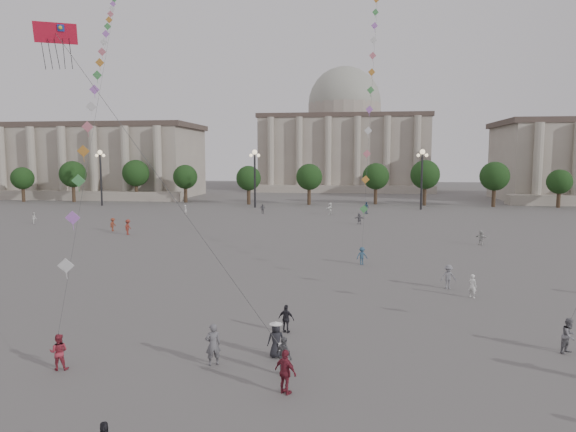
# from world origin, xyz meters

# --- Properties ---
(ground) EXTENTS (360.00, 360.00, 0.00)m
(ground) POSITION_xyz_m (0.00, 0.00, 0.00)
(ground) COLOR #5A5755
(ground) RESTS_ON ground
(hall_west) EXTENTS (84.00, 26.22, 17.20)m
(hall_west) POSITION_xyz_m (-75.00, 93.89, 8.43)
(hall_west) COLOR gray
(hall_west) RESTS_ON ground
(hall_central) EXTENTS (48.30, 34.30, 35.50)m
(hall_central) POSITION_xyz_m (0.00, 129.22, 14.23)
(hall_central) COLOR gray
(hall_central) RESTS_ON ground
(tree_row) EXTENTS (137.12, 5.12, 8.00)m
(tree_row) POSITION_xyz_m (0.00, 78.00, 5.39)
(tree_row) COLOR #38261C
(tree_row) RESTS_ON ground
(lamp_post_far_west) EXTENTS (2.00, 0.90, 10.65)m
(lamp_post_far_west) POSITION_xyz_m (-45.00, 70.00, 7.35)
(lamp_post_far_west) COLOR #262628
(lamp_post_far_west) RESTS_ON ground
(lamp_post_mid_west) EXTENTS (2.00, 0.90, 10.65)m
(lamp_post_mid_west) POSITION_xyz_m (-15.00, 70.00, 7.35)
(lamp_post_mid_west) COLOR #262628
(lamp_post_mid_west) RESTS_ON ground
(lamp_post_mid_east) EXTENTS (2.00, 0.90, 10.65)m
(lamp_post_mid_east) POSITION_xyz_m (15.00, 70.00, 7.35)
(lamp_post_mid_east) COLOR #262628
(lamp_post_mid_east) RESTS_ON ground
(person_crowd_0) EXTENTS (1.17, 1.09, 1.94)m
(person_crowd_0) POSITION_xyz_m (5.20, 62.04, 0.97)
(person_crowd_0) COLOR #31526F
(person_crowd_0) RESTS_ON ground
(person_crowd_1) EXTENTS (0.91, 0.97, 1.59)m
(person_crowd_1) POSITION_xyz_m (-40.91, 42.72, 0.80)
(person_crowd_1) COLOR white
(person_crowd_1) RESTS_ON ground
(person_crowd_2) EXTENTS (0.79, 1.16, 1.66)m
(person_crowd_2) POSITION_xyz_m (-26.70, 37.24, 0.83)
(person_crowd_2) COLOR brown
(person_crowd_2) RESTS_ON ground
(person_crowd_4) EXTENTS (1.27, 1.88, 1.95)m
(person_crowd_4) POSITION_xyz_m (-0.68, 59.84, 0.97)
(person_crowd_4) COLOR white
(person_crowd_4) RESTS_ON ground
(person_crowd_6) EXTENTS (1.20, 0.82, 1.71)m
(person_crowd_6) POSITION_xyz_m (9.79, 13.19, 0.85)
(person_crowd_6) COLOR slate
(person_crowd_6) RESTS_ON ground
(person_crowd_7) EXTENTS (1.34, 1.33, 1.55)m
(person_crowd_7) POSITION_xyz_m (16.50, 32.41, 0.77)
(person_crowd_7) COLOR silver
(person_crowd_7) RESTS_ON ground
(person_crowd_10) EXTENTS (0.68, 0.69, 1.61)m
(person_crowd_10) POSITION_xyz_m (-23.68, 56.21, 0.80)
(person_crowd_10) COLOR silver
(person_crowd_10) RESTS_ON ground
(person_crowd_12) EXTENTS (1.49, 0.68, 1.55)m
(person_crowd_12) POSITION_xyz_m (3.95, 47.97, 0.78)
(person_crowd_12) COLOR slate
(person_crowd_12) RESTS_ON ground
(person_crowd_13) EXTENTS (0.67, 0.67, 1.56)m
(person_crowd_13) POSITION_xyz_m (10.94, 11.06, 0.78)
(person_crowd_13) COLOR silver
(person_crowd_13) RESTS_ON ground
(person_crowd_16) EXTENTS (1.00, 0.61, 1.60)m
(person_crowd_16) POSITION_xyz_m (-11.76, 59.86, 0.80)
(person_crowd_16) COLOR #5A5A5E
(person_crowd_16) RESTS_ON ground
(person_crowd_17) EXTENTS (0.74, 1.22, 1.85)m
(person_crowd_17) POSITION_xyz_m (-23.49, 34.58, 0.93)
(person_crowd_17) COLOR maroon
(person_crowd_17) RESTS_ON ground
(person_crowd_18) EXTENTS (0.81, 0.71, 1.88)m
(person_crowd_18) POSITION_xyz_m (-2.88, -1.84, 0.94)
(person_crowd_18) COLOR #5A595E
(person_crowd_18) RESTS_ON ground
(tourist_0) EXTENTS (1.10, 0.92, 1.75)m
(tourist_0) POSITION_xyz_m (0.66, -4.19, 0.88)
(tourist_0) COLOR maroon
(tourist_0) RESTS_ON ground
(tourist_1) EXTENTS (0.94, 0.59, 1.48)m
(tourist_1) POSITION_xyz_m (-0.24, 2.75, 0.74)
(tourist_1) COLOR #232228
(tourist_1) RESTS_ON ground
(tourist_3) EXTENTS (0.97, 0.96, 1.65)m
(tourist_3) POSITION_xyz_m (0.36, -2.47, 0.82)
(tourist_3) COLOR #57585C
(tourist_3) RESTS_ON ground
(kite_flyer_0) EXTENTS (0.89, 0.78, 1.58)m
(kite_flyer_0) POSITION_xyz_m (-9.34, -3.16, 0.79)
(kite_flyer_0) COLOR #9B2A39
(kite_flyer_0) RESTS_ON ground
(kite_flyer_1) EXTENTS (1.11, 0.86, 1.52)m
(kite_flyer_1) POSITION_xyz_m (3.93, 20.75, 0.76)
(kite_flyer_1) COLOR #2D4C66
(kite_flyer_1) RESTS_ON ground
(kite_flyer_2) EXTENTS (1.03, 1.00, 1.67)m
(kite_flyer_2) POSITION_xyz_m (13.23, 1.65, 0.84)
(kite_flyer_2) COLOR slate
(kite_flyer_2) RESTS_ON ground
(hat_person) EXTENTS (0.92, 0.76, 1.69)m
(hat_person) POSITION_xyz_m (-0.27, -0.59, 0.86)
(hat_person) COLOR black
(hat_person) RESTS_ON ground
(dragon_kite) EXTENTS (7.95, 4.73, 21.30)m
(dragon_kite) POSITION_xyz_m (-12.83, 3.79, 14.98)
(dragon_kite) COLOR red
(dragon_kite) RESTS_ON ground
(kite_train_west) EXTENTS (23.98, 56.64, 72.46)m
(kite_train_west) POSITION_xyz_m (-22.00, 27.59, 20.53)
(kite_train_west) COLOR #3F3F3F
(kite_train_west) RESTS_ON ground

